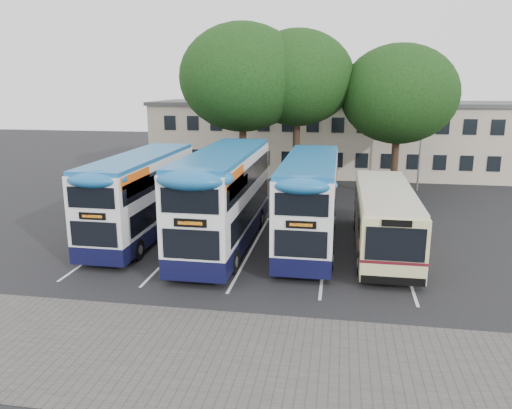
{
  "coord_description": "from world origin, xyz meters",
  "views": [
    {
      "loc": [
        0.29,
        -17.65,
        7.81
      ],
      "look_at": [
        -3.57,
        5.0,
        2.18
      ],
      "focal_mm": 35.0,
      "sensor_mm": 36.0,
      "label": 1
    }
  ],
  "objects_px": {
    "bus_dd_right": "(310,198)",
    "bus_single": "(384,215)",
    "bus_dd_left": "(141,192)",
    "lamp_post": "(422,122)",
    "tree_right": "(399,94)",
    "tree_left": "(242,78)",
    "tree_mid": "(298,78)",
    "bus_dd_mid": "(225,194)"
  },
  "relations": [
    {
      "from": "bus_dd_left",
      "to": "bus_dd_right",
      "type": "relative_size",
      "value": 0.99
    },
    {
      "from": "lamp_post",
      "to": "bus_single",
      "type": "xyz_separation_m",
      "value": [
        -3.54,
        -14.09,
        -3.38
      ]
    },
    {
      "from": "bus_dd_left",
      "to": "bus_single",
      "type": "bearing_deg",
      "value": 0.12
    },
    {
      "from": "tree_right",
      "to": "bus_single",
      "type": "bearing_deg",
      "value": -97.5
    },
    {
      "from": "lamp_post",
      "to": "tree_right",
      "type": "height_order",
      "value": "tree_right"
    },
    {
      "from": "tree_right",
      "to": "bus_dd_right",
      "type": "relative_size",
      "value": 1.0
    },
    {
      "from": "lamp_post",
      "to": "bus_single",
      "type": "bearing_deg",
      "value": -104.12
    },
    {
      "from": "lamp_post",
      "to": "bus_dd_left",
      "type": "height_order",
      "value": "lamp_post"
    },
    {
      "from": "lamp_post",
      "to": "tree_right",
      "type": "xyz_separation_m",
      "value": [
        -2.01,
        -2.43,
        1.96
      ]
    },
    {
      "from": "lamp_post",
      "to": "tree_left",
      "type": "height_order",
      "value": "tree_left"
    },
    {
      "from": "tree_mid",
      "to": "bus_dd_mid",
      "type": "relative_size",
      "value": 1.02
    },
    {
      "from": "tree_mid",
      "to": "bus_dd_right",
      "type": "bearing_deg",
      "value": -81.43
    },
    {
      "from": "bus_dd_mid",
      "to": "bus_single",
      "type": "bearing_deg",
      "value": 4.7
    },
    {
      "from": "tree_right",
      "to": "bus_dd_mid",
      "type": "distance_m",
      "value": 15.96
    },
    {
      "from": "lamp_post",
      "to": "tree_right",
      "type": "relative_size",
      "value": 0.87
    },
    {
      "from": "tree_mid",
      "to": "tree_right",
      "type": "xyz_separation_m",
      "value": [
        6.78,
        0.31,
        -1.05
      ]
    },
    {
      "from": "lamp_post",
      "to": "tree_left",
      "type": "distance_m",
      "value": 13.31
    },
    {
      "from": "lamp_post",
      "to": "bus_dd_mid",
      "type": "relative_size",
      "value": 0.81
    },
    {
      "from": "bus_dd_mid",
      "to": "bus_dd_right",
      "type": "bearing_deg",
      "value": 10.33
    },
    {
      "from": "tree_mid",
      "to": "bus_dd_left",
      "type": "distance_m",
      "value": 14.47
    },
    {
      "from": "bus_dd_left",
      "to": "bus_dd_right",
      "type": "distance_m",
      "value": 8.56
    },
    {
      "from": "tree_mid",
      "to": "tree_right",
      "type": "relative_size",
      "value": 1.1
    },
    {
      "from": "bus_dd_right",
      "to": "bus_single",
      "type": "height_order",
      "value": "bus_dd_right"
    },
    {
      "from": "lamp_post",
      "to": "bus_single",
      "type": "relative_size",
      "value": 0.9
    },
    {
      "from": "bus_dd_mid",
      "to": "tree_mid",
      "type": "bearing_deg",
      "value": 78.83
    },
    {
      "from": "bus_dd_left",
      "to": "bus_dd_mid",
      "type": "relative_size",
      "value": 0.92
    },
    {
      "from": "tree_mid",
      "to": "bus_dd_mid",
      "type": "xyz_separation_m",
      "value": [
        -2.36,
        -11.97,
        -5.53
      ]
    },
    {
      "from": "tree_right",
      "to": "bus_dd_right",
      "type": "height_order",
      "value": "tree_right"
    },
    {
      "from": "lamp_post",
      "to": "tree_mid",
      "type": "xyz_separation_m",
      "value": [
        -8.79,
        -2.74,
        3.0
      ]
    },
    {
      "from": "tree_mid",
      "to": "tree_right",
      "type": "distance_m",
      "value": 6.87
    },
    {
      "from": "lamp_post",
      "to": "bus_dd_mid",
      "type": "height_order",
      "value": "lamp_post"
    },
    {
      "from": "lamp_post",
      "to": "bus_dd_right",
      "type": "relative_size",
      "value": 0.87
    },
    {
      "from": "tree_left",
      "to": "bus_dd_mid",
      "type": "relative_size",
      "value": 1.05
    },
    {
      "from": "tree_mid",
      "to": "bus_dd_mid",
      "type": "height_order",
      "value": "tree_mid"
    },
    {
      "from": "lamp_post",
      "to": "bus_dd_mid",
      "type": "distance_m",
      "value": 18.63
    },
    {
      "from": "lamp_post",
      "to": "tree_right",
      "type": "distance_m",
      "value": 3.71
    },
    {
      "from": "tree_left",
      "to": "bus_dd_left",
      "type": "height_order",
      "value": "tree_left"
    },
    {
      "from": "lamp_post",
      "to": "tree_right",
      "type": "bearing_deg",
      "value": -129.57
    },
    {
      "from": "lamp_post",
      "to": "tree_mid",
      "type": "relative_size",
      "value": 0.8
    },
    {
      "from": "tree_left",
      "to": "tree_right",
      "type": "relative_size",
      "value": 1.13
    },
    {
      "from": "bus_dd_right",
      "to": "bus_single",
      "type": "distance_m",
      "value": 3.62
    },
    {
      "from": "bus_dd_right",
      "to": "tree_left",
      "type": "bearing_deg",
      "value": 117.5
    }
  ]
}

